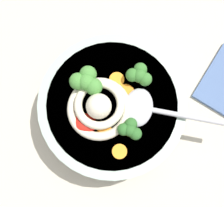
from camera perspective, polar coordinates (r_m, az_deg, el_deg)
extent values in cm
cube|color=#BCB29E|center=(53.82, -1.72, -0.82)|extent=(105.66, 105.66, 3.25)
cylinder|color=#9EB2A3|center=(48.62, 0.00, -0.85)|extent=(23.12, 23.12, 6.89)
cylinder|color=olive|center=(48.35, 0.00, -0.79)|extent=(20.34, 20.34, 6.34)
torus|color=beige|center=(44.41, -1.95, -1.08)|extent=(9.75, 9.75, 1.34)
torus|color=beige|center=(43.48, -2.72, -0.14)|extent=(10.44, 10.44, 1.21)
sphere|color=beige|center=(42.70, -2.03, -0.63)|extent=(3.78, 3.78, 3.78)
ellipsoid|color=#B7B7BC|center=(44.48, 5.13, -0.74)|extent=(4.57, 6.12, 1.60)
cylinder|color=#B7B7BC|center=(45.49, 14.45, -2.46)|extent=(15.02, 1.22, 0.80)
ellipsoid|color=red|center=(44.08, -5.31, -3.90)|extent=(3.52, 3.17, 1.59)
cylinder|color=#7A9E60|center=(44.10, 3.40, -5.42)|extent=(0.95, 0.95, 1.02)
sphere|color=#2D6628|center=(42.67, 3.52, -5.20)|extent=(1.87, 1.87, 1.87)
sphere|color=#2D6628|center=(42.81, 2.26, -5.03)|extent=(1.87, 1.87, 1.87)
sphere|color=#2D6628|center=(42.75, 4.57, -5.83)|extent=(1.87, 1.87, 1.87)
sphere|color=#2D6628|center=(42.93, 3.69, -3.99)|extent=(1.87, 1.87, 1.87)
cylinder|color=#7A9E60|center=(45.34, -4.76, 3.42)|extent=(1.32, 1.32, 1.41)
sphere|color=#478938|center=(43.43, -4.98, 4.13)|extent=(2.59, 2.59, 2.59)
sphere|color=#478938|center=(43.84, -6.61, 4.29)|extent=(2.59, 2.59, 2.59)
sphere|color=#478938|center=(43.28, -3.55, 3.27)|extent=(2.59, 2.59, 2.59)
sphere|color=#478938|center=(43.96, -4.66, 5.66)|extent=(2.59, 2.59, 2.59)
cylinder|color=#7A9E60|center=(45.83, 5.15, 4.79)|extent=(1.05, 1.05, 1.13)
sphere|color=#38752D|center=(44.32, 5.33, 5.39)|extent=(2.07, 2.07, 2.07)
sphere|color=#38752D|center=(44.46, 3.99, 5.53)|extent=(2.07, 2.07, 2.07)
sphere|color=#38752D|center=(44.34, 6.45, 4.70)|extent=(2.07, 2.07, 2.07)
sphere|color=#38752D|center=(44.79, 5.50, 6.58)|extent=(2.07, 2.07, 2.07)
cylinder|color=orange|center=(45.96, 0.93, 4.64)|extent=(2.35, 2.35, 0.47)
cylinder|color=orange|center=(43.99, 1.46, -9.28)|extent=(2.22, 2.22, 0.63)
cylinder|color=orange|center=(44.22, -1.47, -5.01)|extent=(2.07, 2.07, 0.75)
cylinder|color=orange|center=(45.39, 2.57, 1.94)|extent=(2.92, 2.92, 0.51)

